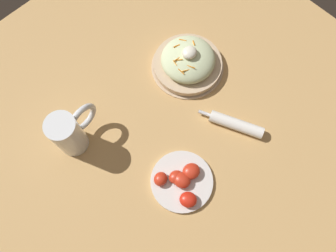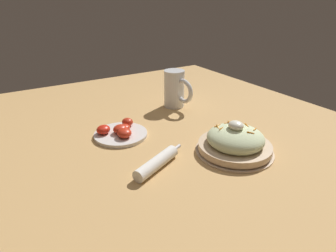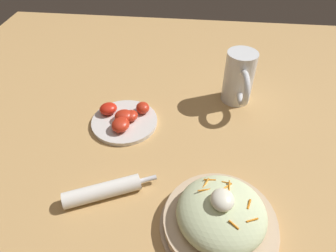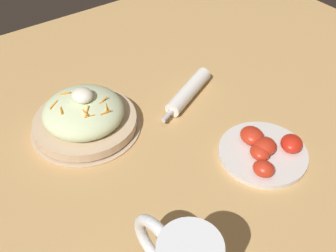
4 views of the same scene
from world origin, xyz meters
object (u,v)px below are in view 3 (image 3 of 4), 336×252
(beer_mug, at_px, (239,81))
(salad_plate, at_px, (220,217))
(tomato_plate, at_px, (124,119))
(napkin_roll, at_px, (103,191))

(beer_mug, bearing_deg, salad_plate, 172.51)
(beer_mug, distance_m, tomato_plate, 0.33)
(tomato_plate, bearing_deg, napkin_roll, -178.22)
(napkin_roll, bearing_deg, salad_plate, -100.33)
(salad_plate, xyz_separation_m, napkin_roll, (0.04, 0.23, -0.02))
(salad_plate, distance_m, tomato_plate, 0.36)
(beer_mug, relative_size, tomato_plate, 0.86)
(salad_plate, distance_m, beer_mug, 0.40)
(salad_plate, relative_size, tomato_plate, 1.32)
(beer_mug, xyz_separation_m, tomato_plate, (-0.13, 0.29, -0.05))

